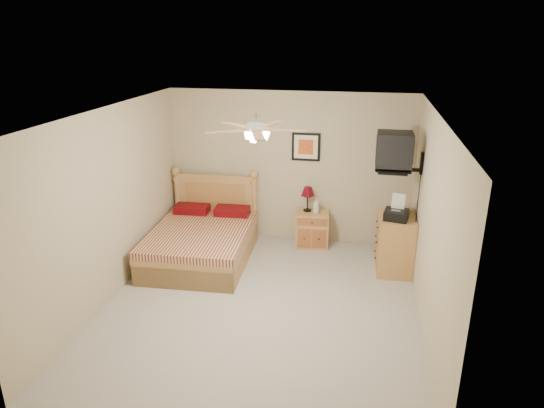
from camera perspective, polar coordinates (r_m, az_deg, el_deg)
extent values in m
plane|color=#A29C92|center=(6.47, -1.31, -11.84)|extent=(4.50, 4.50, 0.00)
cube|color=white|center=(5.58, -1.51, 10.57)|extent=(4.00, 4.50, 0.04)
cube|color=tan|center=(8.01, 2.06, 4.28)|extent=(4.00, 0.04, 2.50)
cube|color=tan|center=(3.98, -8.54, -13.10)|extent=(4.00, 0.04, 2.50)
cube|color=tan|center=(6.61, -18.58, -0.19)|extent=(0.04, 4.50, 2.50)
cube|color=tan|center=(5.84, 18.15, -2.76)|extent=(0.04, 4.50, 2.50)
cube|color=#A77F42|center=(8.04, 4.72, -2.94)|extent=(0.58, 0.46, 0.58)
imported|color=silver|center=(7.88, 5.24, -0.13)|extent=(0.12, 0.12, 0.26)
cube|color=black|center=(7.87, 4.02, 6.73)|extent=(0.46, 0.04, 0.46)
cube|color=#A67E44|center=(7.39, 14.27, -4.47)|extent=(0.53, 0.74, 0.86)
imported|color=#B5A893|center=(7.47, 14.43, -0.54)|extent=(0.24, 0.30, 0.03)
imported|color=tan|center=(7.48, 14.65, -0.37)|extent=(0.20, 0.27, 0.02)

